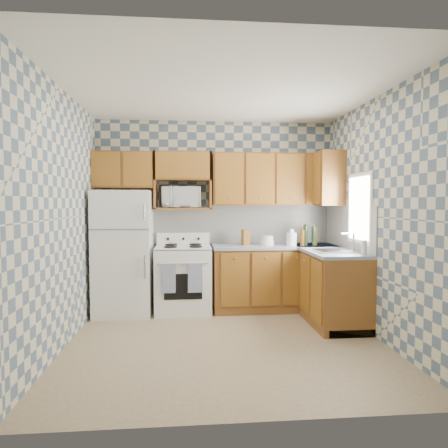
{
  "coord_description": "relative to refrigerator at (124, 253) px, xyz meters",
  "views": [
    {
      "loc": [
        -0.41,
        -4.25,
        1.51
      ],
      "look_at": [
        0.05,
        0.75,
        1.25
      ],
      "focal_mm": 32.0,
      "sensor_mm": 36.0,
      "label": 1
    }
  ],
  "objects": [
    {
      "name": "knife_block",
      "position": [
        1.68,
        0.07,
        0.19
      ],
      "size": [
        0.12,
        0.12,
        0.22
      ],
      "primitive_type": "cube",
      "rotation": [
        0.0,
        0.0,
        0.24
      ],
      "color": "brown",
      "rests_on": "countertop_back"
    },
    {
      "name": "countertop_back",
      "position": [
        2.1,
        0.05,
        0.06
      ],
      "size": [
        1.77,
        0.63,
        0.04
      ],
      "primitive_type": "cube",
      "color": "slate",
      "rests_on": "base_cabinets_back"
    },
    {
      "name": "stove_body",
      "position": [
        0.8,
        0.03,
        -0.39
      ],
      "size": [
        0.76,
        0.65,
        0.9
      ],
      "primitive_type": "cube",
      "color": "white",
      "rests_on": "floor"
    },
    {
      "name": "bottle_0",
      "position": [
        2.51,
        -0.05,
        0.22
      ],
      "size": [
        0.06,
        0.06,
        0.28
      ],
      "primitive_type": "cylinder",
      "color": "black",
      "rests_on": "countertop_back"
    },
    {
      "name": "countertop_right",
      "position": [
        2.67,
        -0.45,
        0.06
      ],
      "size": [
        0.63,
        1.6,
        0.04
      ],
      "primitive_type": "cube",
      "color": "slate",
      "rests_on": "base_cabinets_right"
    },
    {
      "name": "back_wall",
      "position": [
        1.27,
        0.35,
        0.51
      ],
      "size": [
        3.4,
        0.02,
        2.7
      ],
      "primitive_type": "cube",
      "color": "slate",
      "rests_on": "ground"
    },
    {
      "name": "right_wall",
      "position": [
        2.97,
        -1.25,
        0.51
      ],
      "size": [
        0.02,
        3.2,
        2.7
      ],
      "primitive_type": "cube",
      "color": "slate",
      "rests_on": "ground"
    },
    {
      "name": "backguard",
      "position": [
        0.8,
        0.3,
        0.16
      ],
      "size": [
        0.76,
        0.08,
        0.17
      ],
      "primitive_type": "cube",
      "color": "white",
      "rests_on": "cooktop"
    },
    {
      "name": "dish_towel_right",
      "position": [
        0.96,
        -0.32,
        -0.3
      ],
      "size": [
        0.18,
        0.02,
        0.39
      ],
      "primitive_type": "cube",
      "color": "navy",
      "rests_on": "stove_body"
    },
    {
      "name": "electric_kettle",
      "position": [
        2.31,
        -0.07,
        0.17
      ],
      "size": [
        0.14,
        0.14,
        0.18
      ],
      "primitive_type": "cylinder",
      "color": "white",
      "rests_on": "countertop_back"
    },
    {
      "name": "window",
      "position": [
        2.96,
        -0.8,
        0.61
      ],
      "size": [
        0.02,
        0.66,
        0.86
      ],
      "primitive_type": "cube",
      "color": "white",
      "rests_on": "right_wall"
    },
    {
      "name": "bottle_2",
      "position": [
        2.66,
        -0.01,
        0.2
      ],
      "size": [
        0.06,
        0.06,
        0.24
      ],
      "primitive_type": "cylinder",
      "color": "#58340E",
      "rests_on": "countertop_back"
    },
    {
      "name": "refrigerator",
      "position": [
        0.0,
        0.0,
        0.0
      ],
      "size": [
        0.75,
        0.7,
        1.68
      ],
      "primitive_type": "cube",
      "color": "white",
      "rests_on": "floor"
    },
    {
      "name": "backsplash_right",
      "position": [
        2.96,
        -0.45,
        0.36
      ],
      "size": [
        0.02,
        1.6,
        0.56
      ],
      "primitive_type": "cube",
      "color": "white",
      "rests_on": "right_wall"
    },
    {
      "name": "food_containers",
      "position": [
        1.98,
        0.04,
        0.15
      ],
      "size": [
        0.2,
        0.2,
        0.13
      ],
      "primitive_type": null,
      "color": "beige",
      "rests_on": "countertop_back"
    },
    {
      "name": "dish_towel_left",
      "position": [
        0.62,
        -0.32,
        -0.3
      ],
      "size": [
        0.18,
        0.02,
        0.39
      ],
      "primitive_type": "cube",
      "color": "navy",
      "rests_on": "stove_body"
    },
    {
      "name": "upper_cabinets_right",
      "position": [
        2.81,
        0.0,
        1.01
      ],
      "size": [
        0.33,
        0.7,
        0.74
      ],
      "primitive_type": "cube",
      "color": "brown",
      "rests_on": "right_wall"
    },
    {
      "name": "microwave",
      "position": [
        0.76,
        0.2,
        0.76
      ],
      "size": [
        0.58,
        0.44,
        0.3
      ],
      "primitive_type": "imported",
      "rotation": [
        0.0,
        0.0,
        0.15
      ],
      "color": "white",
      "rests_on": "microwave_shelf"
    },
    {
      "name": "cooktop",
      "position": [
        0.8,
        0.03,
        0.07
      ],
      "size": [
        0.76,
        0.65,
        0.02
      ],
      "primitive_type": "cube",
      "color": "silver",
      "rests_on": "stove_body"
    },
    {
      "name": "upper_cabinets_fridge",
      "position": [
        -0.02,
        0.19,
        1.13
      ],
      "size": [
        0.82,
        0.33,
        0.5
      ],
      "primitive_type": "cube",
      "color": "brown",
      "rests_on": "back_wall"
    },
    {
      "name": "microwave_shelf",
      "position": [
        0.8,
        0.19,
        0.6
      ],
      "size": [
        0.8,
        0.33,
        0.03
      ],
      "primitive_type": "cube",
      "color": "brown",
      "rests_on": "back_wall"
    },
    {
      "name": "floor",
      "position": [
        1.27,
        -1.25,
        -0.84
      ],
      "size": [
        3.4,
        3.4,
        0.0
      ],
      "primitive_type": "plane",
      "color": "#7E684D",
      "rests_on": "ground"
    },
    {
      "name": "upper_cabinets_back",
      "position": [
        2.1,
        0.19,
        1.01
      ],
      "size": [
        1.75,
        0.33,
        0.74
      ],
      "primitive_type": "cube",
      "color": "brown",
      "rests_on": "back_wall"
    },
    {
      "name": "bottle_3",
      "position": [
        2.44,
        -0.13,
        0.19
      ],
      "size": [
        0.06,
        0.06,
        0.22
      ],
      "primitive_type": "cylinder",
      "color": "#58340E",
      "rests_on": "countertop_back"
    },
    {
      "name": "soap_bottle",
      "position": [
        2.87,
        -1.14,
        0.17
      ],
      "size": [
        0.06,
        0.06,
        0.17
      ],
      "primitive_type": "cylinder",
      "color": "beige",
      "rests_on": "countertop_right"
    },
    {
      "name": "base_cabinets_back",
      "position": [
        2.1,
        0.05,
        -0.4
      ],
      "size": [
        1.75,
        0.6,
        0.88
      ],
      "primitive_type": "cube",
      "color": "brown",
      "rests_on": "floor"
    },
    {
      "name": "base_cabinets_right",
      "position": [
        2.67,
        -0.45,
        -0.4
      ],
      "size": [
        0.6,
        1.6,
        0.88
      ],
      "primitive_type": "cube",
      "color": "brown",
      "rests_on": "floor"
    },
    {
      "name": "sink",
      "position": [
        2.67,
        -0.8,
        0.09
      ],
      "size": [
        0.48,
        0.4,
        0.03
      ],
      "primitive_type": "cube",
      "color": "#B7B7BC",
      "rests_on": "countertop_right"
    },
    {
      "name": "bottle_1",
      "position": [
        2.61,
        -0.11,
        0.21
      ],
      "size": [
        0.06,
        0.06,
        0.26
      ],
      "primitive_type": "cylinder",
      "color": "black",
      "rests_on": "countertop_back"
    },
    {
      "name": "backsplash_back",
      "position": [
        1.68,
        0.34,
        0.36
      ],
      "size": [
        2.6,
        0.02,
        0.56
      ],
      "primitive_type": "cube",
      "color": "white",
      "rests_on": "back_wall"
    }
  ]
}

